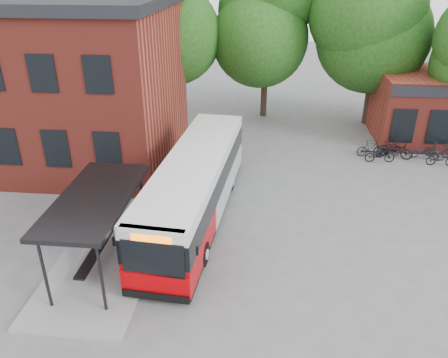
# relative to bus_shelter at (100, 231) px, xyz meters

# --- Properties ---
(ground) EXTENTS (100.00, 100.00, 0.00)m
(ground) POSITION_rel_bus_shelter_xyz_m (4.50, 1.00, -1.45)
(ground) COLOR #5C5C5E
(station_building) EXTENTS (18.40, 10.40, 8.50)m
(station_building) POSITION_rel_bus_shelter_xyz_m (-8.50, 10.00, 2.80)
(station_building) COLOR maroon
(station_building) RESTS_ON ground
(bus_shelter) EXTENTS (3.60, 7.00, 2.90)m
(bus_shelter) POSITION_rel_bus_shelter_xyz_m (0.00, 0.00, 0.00)
(bus_shelter) COLOR black
(bus_shelter) RESTS_ON ground
(bike_rail) EXTENTS (5.20, 0.10, 0.38)m
(bike_rail) POSITION_rel_bus_shelter_xyz_m (13.78, 11.00, -1.26)
(bike_rail) COLOR black
(bike_rail) RESTS_ON ground
(tree_0) EXTENTS (7.92, 7.92, 11.00)m
(tree_0) POSITION_rel_bus_shelter_xyz_m (-1.50, 17.00, 4.05)
(tree_0) COLOR #194512
(tree_0) RESTS_ON ground
(tree_1) EXTENTS (7.92, 7.92, 10.40)m
(tree_1) POSITION_rel_bus_shelter_xyz_m (5.50, 18.00, 3.75)
(tree_1) COLOR #194512
(tree_1) RESTS_ON ground
(tree_2) EXTENTS (7.92, 7.92, 11.00)m
(tree_2) POSITION_rel_bus_shelter_xyz_m (12.50, 17.00, 4.05)
(tree_2) COLOR #194512
(tree_2) RESTS_ON ground
(city_bus) EXTENTS (3.30, 11.37, 2.85)m
(city_bus) POSITION_rel_bus_shelter_xyz_m (2.86, 3.67, -0.03)
(city_bus) COLOR #B10005
(city_bus) RESTS_ON ground
(bicycle_0) EXTENTS (1.66, 0.67, 0.86)m
(bicycle_0) POSITION_rel_bus_shelter_xyz_m (12.05, 10.38, -1.02)
(bicycle_0) COLOR black
(bicycle_0) RESTS_ON ground
(bicycle_1) EXTENTS (1.63, 0.74, 0.95)m
(bicycle_1) POSITION_rel_bus_shelter_xyz_m (11.69, 11.19, -0.98)
(bicycle_1) COLOR #212029
(bicycle_1) RESTS_ON ground
(bicycle_2) EXTENTS (2.02, 1.35, 1.01)m
(bicycle_2) POSITION_rel_bus_shelter_xyz_m (13.04, 11.12, -0.95)
(bicycle_2) COLOR black
(bicycle_2) RESTS_ON ground
(bicycle_3) EXTENTS (1.69, 1.04, 0.98)m
(bicycle_3) POSITION_rel_bus_shelter_xyz_m (12.74, 11.19, -0.96)
(bicycle_3) COLOR black
(bicycle_3) RESTS_ON ground
(bicycle_4) EXTENTS (1.68, 0.89, 0.84)m
(bicycle_4) POSITION_rel_bus_shelter_xyz_m (14.63, 11.10, -1.03)
(bicycle_4) COLOR #21202C
(bicycle_4) RESTS_ON ground
(bicycle_5) EXTENTS (1.55, 0.73, 0.90)m
(bicycle_5) POSITION_rel_bus_shelter_xyz_m (15.53, 11.39, -1.00)
(bicycle_5) COLOR black
(bicycle_5) RESTS_ON ground
(bicycle_6) EXTENTS (1.56, 0.56, 0.82)m
(bicycle_6) POSITION_rel_bus_shelter_xyz_m (15.26, 10.23, -1.04)
(bicycle_6) COLOR black
(bicycle_6) RESTS_ON ground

